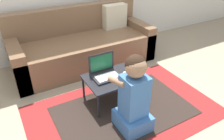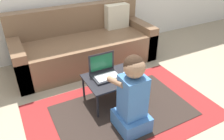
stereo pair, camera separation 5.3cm
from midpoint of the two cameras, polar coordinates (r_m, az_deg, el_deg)
ground_plane at (r=2.49m, az=2.77°, el=-8.91°), size 16.00×16.00×0.00m
area_rug at (r=2.40m, az=3.59°, el=-10.61°), size 1.98×1.22×0.01m
couch at (r=3.22m, az=-6.72°, el=6.51°), size 1.98×0.82×0.78m
laptop_desk at (r=2.39m, az=0.89°, el=-2.45°), size 0.61×0.44×0.30m
laptop at (r=2.38m, az=-1.18°, el=-0.73°), size 0.30×0.23×0.24m
computer_mouse at (r=2.41m, az=4.32°, el=-1.05°), size 0.07×0.10×0.04m
person_seated at (r=2.00m, az=6.07°, el=-7.16°), size 0.29×0.43×0.79m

